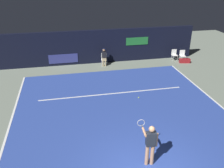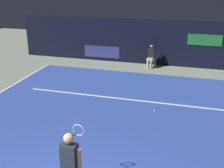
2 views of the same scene
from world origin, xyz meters
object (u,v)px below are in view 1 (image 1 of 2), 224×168
tennis_player (150,143)px  courtside_chair_far (174,54)px  courtside_chair_near (182,55)px  line_judge_on_chair (104,57)px  equipment_bag (185,61)px  tennis_ball (139,98)px

tennis_player → courtside_chair_far: tennis_player is taller
courtside_chair_near → courtside_chair_far: same height
tennis_player → line_judge_on_chair: bearing=89.1°
courtside_chair_far → equipment_bag: courtside_chair_far is taller
tennis_player → tennis_ball: size_ratio=25.44×
tennis_player → courtside_chair_near: bearing=57.8°
line_judge_on_chair → tennis_ball: bearing=-79.9°
tennis_ball → courtside_chair_near: bearing=45.0°
tennis_ball → equipment_bag: size_ratio=0.08×
courtside_chair_near → equipment_bag: size_ratio=1.05×
tennis_ball → line_judge_on_chair: bearing=100.1°
equipment_bag → tennis_ball: bearing=-126.0°
line_judge_on_chair → courtside_chair_far: 5.80m
line_judge_on_chair → courtside_chair_near: bearing=-2.9°
tennis_player → tennis_ball: (1.18, 5.03, -0.94)m
courtside_chair_near → courtside_chair_far: 0.64m
tennis_player → courtside_chair_far: bearing=60.8°
tennis_player → tennis_ball: bearing=76.8°
courtside_chair_near → tennis_player: bearing=-122.2°
tennis_player → courtside_chair_near: size_ratio=1.97×
courtside_chair_far → equipment_bag: size_ratio=1.05×
courtside_chair_far → tennis_player: bearing=-119.2°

